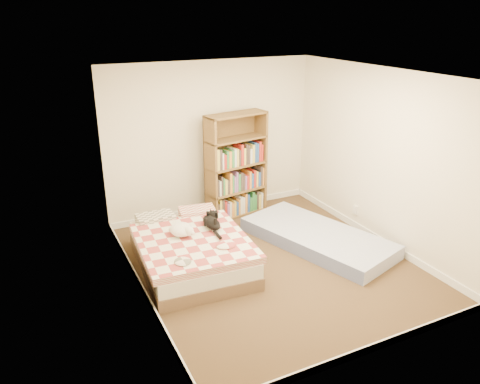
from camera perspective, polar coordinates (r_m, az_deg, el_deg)
name	(u,v)px	position (r m, az deg, el deg)	size (l,w,h in m)	color
room	(273,180)	(5.92, 4.00, 1.48)	(3.51, 4.01, 2.51)	#422E1C
bed	(190,249)	(6.31, -6.11, -6.93)	(1.48, 1.96, 0.50)	brown
bookshelf	(236,179)	(7.69, -0.55, 1.58)	(1.08, 0.51, 1.71)	brown
floor_mattress	(317,237)	(6.95, 9.40, -5.49)	(1.00, 2.22, 0.20)	#6774AD
black_cat	(211,222)	(6.37, -3.59, -3.62)	(0.37, 0.72, 0.16)	black
white_dog	(182,230)	(6.16, -7.04, -4.56)	(0.37, 0.40, 0.16)	white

